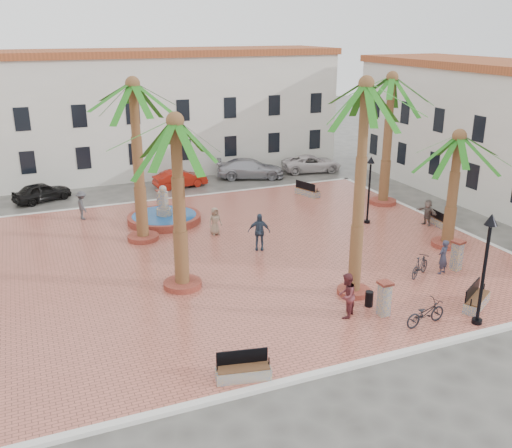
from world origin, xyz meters
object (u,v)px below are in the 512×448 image
Objects in this scene: cyclist_a at (443,257)px; bench_se at (476,301)px; palm_ne at (391,93)px; car_silver at (250,169)px; bench_s at (243,372)px; bollard_e at (457,255)px; palm_nw at (134,102)px; bollard_se at (384,298)px; fountain at (164,217)px; car_black at (42,192)px; car_white at (312,164)px; bollard_n at (160,199)px; lamppost_s at (487,251)px; car_red at (180,179)px; cyclist_b at (346,296)px; bicycle_b at (420,266)px; pedestrian_east at (427,212)px; bench_ne at (307,192)px; pedestrian_fountain_a at (215,221)px; pedestrian_north at (82,205)px; bicycle_a at (426,313)px; litter_bin at (369,299)px; palm_s at (365,107)px; lamppost_e at (370,178)px; bench_e at (439,221)px; palm_sw at (176,143)px.

bench_se is at bearing 54.52° from cyclist_a.
palm_ne is 13.10m from car_silver.
bollard_e reaches higher than bench_s.
palm_nw reaches higher than bollard_se.
fountain is 10.07m from car_black.
car_white is at bearing 90.01° from palm_ne.
palm_nw is at bearing 154.62° from car_silver.
lamppost_s is at bearing -67.34° from bollard_n.
bollard_n is at bearing 122.29° from car_white.
bollard_se is 6.31m from bollard_e.
lamppost_s is (9.82, -0.02, 2.79)m from bench_s.
fountain is at bearing 96.23° from bench_s.
palm_nw is 2.24× the size of car_red.
cyclist_b reaches higher than car_white.
lamppost_s is 5.54m from cyclist_b.
bicycle_b is (3.75, 2.56, -0.25)m from bollard_se.
palm_ne is 12.58m from bollard_e.
pedestrian_east is (4.74, 9.22, 0.49)m from bench_se.
cyclist_a is (12.07, -9.84, -6.55)m from palm_nw.
lamppost_s reaches higher than bench_ne.
bench_ne is at bearing 9.23° from fountain.
pedestrian_fountain_a is at bearing 9.39° from bicycle_b.
bicycle_a is at bearing -158.47° from pedestrian_north.
palm_ne is at bearing 53.52° from litter_bin.
palm_ne is 17.30m from cyclist_b.
palm_s is 2.31× the size of lamppost_e.
pedestrian_east is at bearing -147.70° from car_red.
bench_se is at bearing -109.33° from palm_ne.
litter_bin is 0.17× the size of car_black.
bench_s is 0.47× the size of lamppost_e.
palm_s reaches higher than car_white.
palm_nw reaches higher than car_red.
lamppost_s is 3.06× the size of bollard_e.
car_silver is at bearing 80.88° from litter_bin.
car_red is 0.75× the size of car_silver.
lamppost_s is 0.87× the size of car_silver.
bench_ne is 1.17× the size of cyclist_a.
bench_e is 1.37× the size of bollard_n.
palm_sw is 24.03m from car_white.
bollard_e is at bearing 30.38° from bench_se.
bollard_e is (1.85, 3.38, 0.49)m from bench_se.
bollard_se reaches higher than bench_ne.
bench_se is (10.76, 1.07, 0.01)m from bench_s.
cyclist_a reaches higher than car_white.
lamppost_e is at bearing 50.03° from bench_se.
palm_sw is 5.35× the size of bollard_se.
bollard_e is (0.75, -13.97, 0.49)m from bench_ne.
bench_e is 15.00m from car_white.
bicycle_b is at bearing -164.84° from car_black.
palm_nw is 8.62m from bollard_n.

